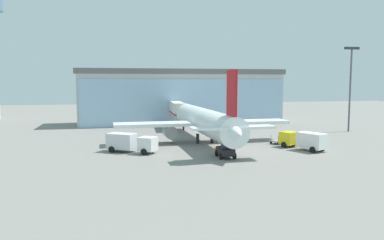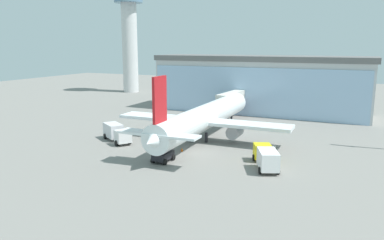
{
  "view_description": "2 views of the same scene",
  "coord_description": "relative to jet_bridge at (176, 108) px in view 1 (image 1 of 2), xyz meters",
  "views": [
    {
      "loc": [
        -16.71,
        -52.56,
        10.04
      ],
      "look_at": [
        -3.31,
        9.12,
        3.56
      ],
      "focal_mm": 35.0,
      "sensor_mm": 36.0,
      "label": 1
    },
    {
      "loc": [
        21.51,
        -47.88,
        15.39
      ],
      "look_at": [
        -4.85,
        9.91,
        2.61
      ],
      "focal_mm": 35.0,
      "sensor_mm": 36.0,
      "label": 2
    }
  ],
  "objects": [
    {
      "name": "safety_cone_wingtip",
      "position": [
        -13.64,
        -21.24,
        -4.1
      ],
      "size": [
        0.36,
        0.36,
        0.55
      ],
      "primitive_type": "cone",
      "color": "orange",
      "rests_on": "ground"
    },
    {
      "name": "terminal_building",
      "position": [
        2.92,
        9.37,
        2.12
      ],
      "size": [
        48.85,
        12.55,
        12.99
      ],
      "rotation": [
        0.0,
        0.0,
        0.0
      ],
      "color": "#BABABA",
      "rests_on": "ground"
    },
    {
      "name": "apron_light_mast",
      "position": [
        33.09,
        -13.46,
        5.78
      ],
      "size": [
        3.2,
        0.4,
        16.9
      ],
      "color": "#59595E",
      "rests_on": "ground"
    },
    {
      "name": "jet_bridge",
      "position": [
        0.0,
        0.0,
        0.0
      ],
      "size": [
        3.24,
        14.68,
        5.74
      ],
      "rotation": [
        0.0,
        0.0,
        1.5
      ],
      "color": "silver",
      "rests_on": "ground"
    },
    {
      "name": "pushback_tug",
      "position": [
        0.92,
        -33.32,
        -3.4
      ],
      "size": [
        2.22,
        3.24,
        2.3
      ],
      "rotation": [
        0.0,
        0.0,
        1.55
      ],
      "color": "black",
      "rests_on": "ground"
    },
    {
      "name": "catering_truck",
      "position": [
        -11.27,
        -26.76,
        -2.91
      ],
      "size": [
        7.3,
        5.87,
        2.65
      ],
      "rotation": [
        0.0,
        0.0,
        5.7
      ],
      "color": "silver",
      "rests_on": "ground"
    },
    {
      "name": "fuel_truck",
      "position": [
        14.08,
        -30.06,
        -2.91
      ],
      "size": [
        4.93,
        7.57,
        2.65
      ],
      "rotation": [
        0.0,
        0.0,
        1.98
      ],
      "color": "yellow",
      "rests_on": "ground"
    },
    {
      "name": "airplane",
      "position": [
        1.06,
        -19.27,
        -0.8
      ],
      "size": [
        29.21,
        38.21,
        11.57
      ],
      "rotation": [
        0.0,
        0.0,
        1.59
      ],
      "color": "white",
      "rests_on": "ground"
    },
    {
      "name": "baggage_cart",
      "position": [
        12.78,
        -24.41,
        -3.87
      ],
      "size": [
        3.21,
        2.63,
        1.5
      ],
      "rotation": [
        0.0,
        0.0,
        3.58
      ],
      "color": "gray",
      "rests_on": "ground"
    },
    {
      "name": "safety_cone_nose",
      "position": [
        1.05,
        -27.71,
        -4.1
      ],
      "size": [
        0.36,
        0.36,
        0.55
      ],
      "primitive_type": "cone",
      "color": "orange",
      "rests_on": "ground"
    },
    {
      "name": "ground",
      "position": [
        2.92,
        -27.51,
        -4.37
      ],
      "size": [
        240.0,
        240.0,
        0.0
      ],
      "primitive_type": "plane",
      "color": "gray"
    }
  ]
}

